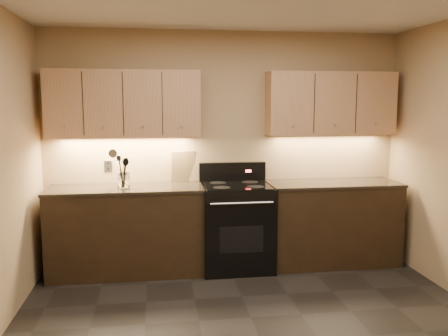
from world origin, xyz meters
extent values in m
cube|color=tan|center=(0.00, 2.00, 1.30)|extent=(4.00, 0.04, 2.60)
cube|color=black|center=(-1.10, 1.70, 0.45)|extent=(1.60, 0.60, 0.90)
cube|color=#382F23|center=(-1.10, 1.70, 0.92)|extent=(1.62, 0.62, 0.03)
cube|color=black|center=(1.18, 1.70, 0.45)|extent=(1.44, 0.60, 0.90)
cube|color=#382F23|center=(1.18, 1.70, 0.92)|extent=(1.46, 0.62, 0.03)
cube|color=black|center=(0.08, 1.68, 0.46)|extent=(0.76, 0.65, 0.92)
cube|color=black|center=(0.08, 1.68, 0.93)|extent=(0.70, 0.60, 0.01)
cube|color=black|center=(0.08, 1.96, 1.03)|extent=(0.76, 0.07, 0.22)
cube|color=red|center=(0.26, 1.92, 1.04)|extent=(0.06, 0.00, 0.03)
cylinder|color=silver|center=(0.08, 1.34, 0.80)|extent=(0.65, 0.02, 0.02)
cube|color=black|center=(0.08, 1.35, 0.41)|extent=(0.46, 0.00, 0.28)
cylinder|color=black|center=(-0.10, 1.53, 0.93)|extent=(0.18, 0.18, 0.00)
cylinder|color=black|center=(0.26, 1.53, 0.93)|extent=(0.18, 0.18, 0.00)
cylinder|color=black|center=(-0.10, 1.82, 0.93)|extent=(0.18, 0.18, 0.00)
cylinder|color=black|center=(0.26, 1.82, 0.93)|extent=(0.18, 0.18, 0.00)
cube|color=tan|center=(-1.10, 1.85, 1.80)|extent=(1.60, 0.30, 0.70)
cube|color=tan|center=(1.18, 1.85, 1.80)|extent=(1.44, 0.30, 0.70)
cube|color=#B2B5BA|center=(-1.30, 1.99, 1.12)|extent=(0.08, 0.01, 0.12)
cylinder|color=white|center=(-1.11, 1.66, 1.01)|extent=(0.16, 0.16, 0.16)
cylinder|color=white|center=(-1.11, 1.66, 0.94)|extent=(0.13, 0.13, 0.02)
cube|color=tan|center=(-0.48, 1.98, 1.10)|extent=(0.28, 0.12, 0.35)
camera|label=1|loc=(-0.76, -3.30, 1.82)|focal=38.00mm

